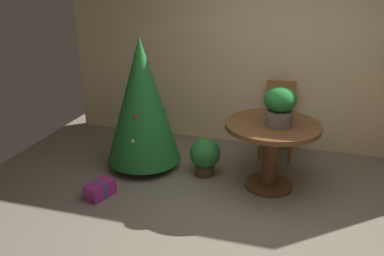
{
  "coord_description": "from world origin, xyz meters",
  "views": [
    {
      "loc": [
        0.32,
        -3.13,
        2.26
      ],
      "look_at": [
        -0.74,
        0.51,
        0.79
      ],
      "focal_mm": 37.16,
      "sensor_mm": 36.0,
      "label": 1
    }
  ],
  "objects_px": {
    "round_dining_table": "(271,141)",
    "wooden_chair_far": "(279,114)",
    "gift_box_purple": "(100,189)",
    "holiday_tree": "(142,101)",
    "flower_vase": "(280,105)",
    "potted_plant": "(205,155)"
  },
  "relations": [
    {
      "from": "wooden_chair_far",
      "to": "potted_plant",
      "type": "xyz_separation_m",
      "value": [
        -0.77,
        -0.88,
        -0.3
      ]
    },
    {
      "from": "holiday_tree",
      "to": "gift_box_purple",
      "type": "distance_m",
      "value": 1.15
    },
    {
      "from": "gift_box_purple",
      "to": "wooden_chair_far",
      "type": "bearing_deg",
      "value": 44.35
    },
    {
      "from": "round_dining_table",
      "to": "potted_plant",
      "type": "distance_m",
      "value": 0.83
    },
    {
      "from": "flower_vase",
      "to": "holiday_tree",
      "type": "relative_size",
      "value": 0.26
    },
    {
      "from": "flower_vase",
      "to": "potted_plant",
      "type": "bearing_deg",
      "value": 171.04
    },
    {
      "from": "wooden_chair_far",
      "to": "flower_vase",
      "type": "bearing_deg",
      "value": -86.62
    },
    {
      "from": "wooden_chair_far",
      "to": "holiday_tree",
      "type": "distance_m",
      "value": 1.81
    },
    {
      "from": "holiday_tree",
      "to": "gift_box_purple",
      "type": "xyz_separation_m",
      "value": [
        -0.18,
        -0.82,
        -0.78
      ]
    },
    {
      "from": "potted_plant",
      "to": "wooden_chair_far",
      "type": "bearing_deg",
      "value": 48.73
    },
    {
      "from": "holiday_tree",
      "to": "potted_plant",
      "type": "distance_m",
      "value": 0.99
    },
    {
      "from": "flower_vase",
      "to": "potted_plant",
      "type": "height_order",
      "value": "flower_vase"
    },
    {
      "from": "flower_vase",
      "to": "potted_plant",
      "type": "relative_size",
      "value": 0.9
    },
    {
      "from": "potted_plant",
      "to": "holiday_tree",
      "type": "bearing_deg",
      "value": 179.67
    },
    {
      "from": "round_dining_table",
      "to": "potted_plant",
      "type": "bearing_deg",
      "value": 174.34
    },
    {
      "from": "round_dining_table",
      "to": "gift_box_purple",
      "type": "xyz_separation_m",
      "value": [
        -1.73,
        -0.74,
        -0.47
      ]
    },
    {
      "from": "holiday_tree",
      "to": "potted_plant",
      "type": "bearing_deg",
      "value": -0.33
    },
    {
      "from": "round_dining_table",
      "to": "flower_vase",
      "type": "xyz_separation_m",
      "value": [
        0.06,
        -0.05,
        0.44
      ]
    },
    {
      "from": "flower_vase",
      "to": "gift_box_purple",
      "type": "relative_size",
      "value": 1.16
    },
    {
      "from": "flower_vase",
      "to": "wooden_chair_far",
      "type": "height_order",
      "value": "flower_vase"
    },
    {
      "from": "round_dining_table",
      "to": "wooden_chair_far",
      "type": "distance_m",
      "value": 0.95
    },
    {
      "from": "round_dining_table",
      "to": "potted_plant",
      "type": "relative_size",
      "value": 2.22
    }
  ]
}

